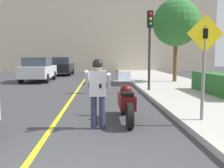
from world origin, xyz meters
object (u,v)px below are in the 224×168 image
Objects in this scene: motorcycle at (126,102)px; crossing_sign at (204,57)px; parked_car_black at (62,66)px; traffic_light at (150,35)px; parked_car_silver at (38,69)px; street_tree at (176,23)px; person_biker at (98,87)px.

motorcycle is 2.28m from crossing_sign.
crossing_sign is at bearing -70.75° from parked_car_black.
motorcycle is 0.60× the size of traffic_light.
crossing_sign is (1.84, -0.59, 1.20)m from motorcycle.
motorcycle is 0.52× the size of parked_car_silver.
street_tree is (2.46, 4.08, 1.12)m from traffic_light.
street_tree is 1.23× the size of parked_car_silver.
parked_car_silver is at bearing 137.71° from traffic_light.
traffic_light is 0.71× the size of street_tree.
crossing_sign is at bearing -17.65° from motorcycle.
crossing_sign reaches higher than parked_car_black.
street_tree is at bearing 65.99° from motorcycle.
parked_car_black reaches higher than motorcycle.
motorcycle is 5.72m from traffic_light.
crossing_sign is at bearing -59.45° from parked_car_silver.
street_tree reaches higher than crossing_sign.
parked_car_black is at bearing 101.26° from person_biker.
crossing_sign is 0.50× the size of street_tree.
motorcycle is 1.18m from person_biker.
person_biker is 0.33× the size of street_tree.
traffic_light is at bearing -63.72° from parked_car_black.
crossing_sign reaches higher than person_biker.
motorcycle is at bearing -114.01° from street_tree.
parked_car_black is (-4.28, 16.94, 0.35)m from motorcycle.
person_biker reaches higher than motorcycle.
motorcycle is 0.52× the size of parked_car_black.
motorcycle is 12.17m from parked_car_silver.
motorcycle is at bearing -75.82° from parked_car_black.
person_biker reaches higher than parked_car_black.
parked_car_silver is (-5.04, 11.07, 0.35)m from motorcycle.
street_tree is at bearing -12.18° from parked_car_silver.
traffic_light is (-0.24, 5.62, 1.00)m from crossing_sign.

